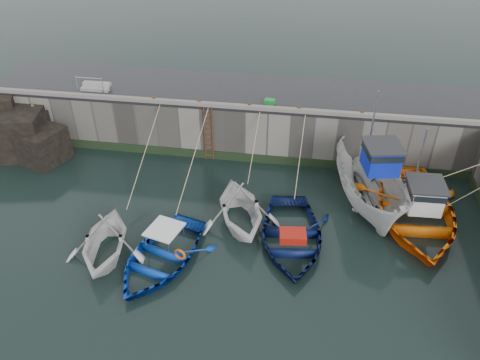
% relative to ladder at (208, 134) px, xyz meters
% --- Properties ---
extents(ground, '(120.00, 120.00, 0.00)m').
position_rel_ladder_xyz_m(ground, '(2.00, -9.91, -1.59)').
color(ground, black).
rests_on(ground, ground).
extents(quay_back, '(30.00, 5.00, 3.00)m').
position_rel_ladder_xyz_m(quay_back, '(2.00, 2.59, -0.09)').
color(quay_back, slate).
rests_on(quay_back, ground).
extents(road_back, '(30.00, 5.00, 0.16)m').
position_rel_ladder_xyz_m(road_back, '(2.00, 2.59, 1.49)').
color(road_back, black).
rests_on(road_back, quay_back).
extents(kerb_back, '(30.00, 0.30, 0.20)m').
position_rel_ladder_xyz_m(kerb_back, '(2.00, 0.24, 1.67)').
color(kerb_back, slate).
rests_on(kerb_back, road_back).
extents(algae_back, '(30.00, 0.08, 0.50)m').
position_rel_ladder_xyz_m(algae_back, '(2.00, 0.05, -1.34)').
color(algae_back, black).
rests_on(algae_back, ground).
extents(rock_outcrop, '(5.85, 4.24, 3.41)m').
position_rel_ladder_xyz_m(rock_outcrop, '(-10.92, -0.80, -0.33)').
color(rock_outcrop, black).
rests_on(rock_outcrop, ground).
extents(ladder, '(0.51, 0.08, 3.20)m').
position_rel_ladder_xyz_m(ladder, '(0.00, 0.00, 0.00)').
color(ladder, '#3F1E0F').
rests_on(ladder, ground).
extents(boat_near_white, '(4.32, 4.80, 2.24)m').
position_rel_ladder_xyz_m(boat_near_white, '(-2.72, -8.27, -1.59)').
color(boat_near_white, silver).
rests_on(boat_near_white, ground).
extents(boat_near_white_rope, '(0.04, 6.41, 3.10)m').
position_rel_ladder_xyz_m(boat_near_white_rope, '(-2.72, -2.84, -1.59)').
color(boat_near_white_rope, tan).
rests_on(boat_near_white_rope, ground).
extents(boat_near_blue, '(5.05, 6.12, 1.10)m').
position_rel_ladder_xyz_m(boat_near_blue, '(-0.33, -8.31, -1.59)').
color(boat_near_blue, '#0B37A8').
rests_on(boat_near_blue, ground).
extents(boat_near_blue_rope, '(0.04, 6.45, 3.10)m').
position_rel_ladder_xyz_m(boat_near_blue_rope, '(-0.33, -2.86, -1.59)').
color(boat_near_blue_rope, tan).
rests_on(boat_near_blue_rope, ground).
extents(boat_near_blacktrim, '(5.30, 5.67, 2.41)m').
position_rel_ladder_xyz_m(boat_near_blacktrim, '(2.58, -5.34, -1.59)').
color(boat_near_blacktrim, silver).
rests_on(boat_near_blacktrim, ground).
extents(boat_near_blacktrim_rope, '(0.04, 3.91, 3.10)m').
position_rel_ladder_xyz_m(boat_near_blacktrim_rope, '(2.58, -1.38, -1.59)').
color(boat_near_blacktrim_rope, tan).
rests_on(boat_near_blacktrim_rope, ground).
extents(boat_near_navy, '(4.70, 6.13, 1.18)m').
position_rel_ladder_xyz_m(boat_near_navy, '(4.99, -6.26, -1.59)').
color(boat_near_navy, '#0A1541').
rests_on(boat_near_navy, ground).
extents(boat_near_navy_rope, '(0.04, 4.64, 3.10)m').
position_rel_ladder_xyz_m(boat_near_navy_rope, '(4.99, -1.84, -1.59)').
color(boat_near_navy_rope, tan).
rests_on(boat_near_navy_rope, ground).
extents(boat_far_white, '(4.08, 7.60, 5.78)m').
position_rel_ladder_xyz_m(boat_far_white, '(8.54, -2.94, -0.43)').
color(boat_far_white, silver).
rests_on(boat_far_white, ground).
extents(boat_far_orange, '(5.54, 7.56, 4.53)m').
position_rel_ladder_xyz_m(boat_far_orange, '(10.61, -3.78, -1.10)').
color(boat_far_orange, orange).
rests_on(boat_far_orange, ground).
extents(fish_crate, '(0.62, 0.49, 0.27)m').
position_rel_ladder_xyz_m(fish_crate, '(3.21, 0.98, 1.70)').
color(fish_crate, '#18842C').
rests_on(fish_crate, road_back).
extents(railing, '(1.60, 1.05, 1.00)m').
position_rel_ladder_xyz_m(railing, '(-6.75, 1.33, 1.77)').
color(railing, '#A5A8AD').
rests_on(railing, road_back).
extents(bollard_a, '(0.18, 0.18, 0.28)m').
position_rel_ladder_xyz_m(bollard_a, '(-3.00, 0.34, 1.71)').
color(bollard_a, '#3F1E0F').
rests_on(bollard_a, road_back).
extents(bollard_b, '(0.18, 0.18, 0.28)m').
position_rel_ladder_xyz_m(bollard_b, '(-0.50, 0.34, 1.71)').
color(bollard_b, '#3F1E0F').
rests_on(bollard_b, road_back).
extents(bollard_c, '(0.18, 0.18, 0.28)m').
position_rel_ladder_xyz_m(bollard_c, '(2.20, 0.34, 1.71)').
color(bollard_c, '#3F1E0F').
rests_on(bollard_c, road_back).
extents(bollard_d, '(0.18, 0.18, 0.28)m').
position_rel_ladder_xyz_m(bollard_d, '(4.80, 0.34, 1.71)').
color(bollard_d, '#3F1E0F').
rests_on(bollard_d, road_back).
extents(bollard_e, '(0.18, 0.18, 0.28)m').
position_rel_ladder_xyz_m(bollard_e, '(8.00, 0.34, 1.71)').
color(bollard_e, '#3F1E0F').
rests_on(bollard_e, road_back).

